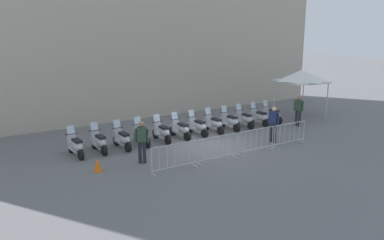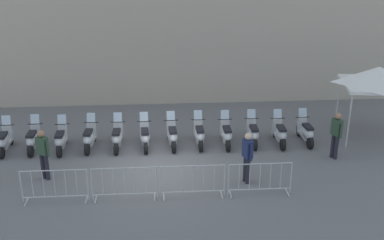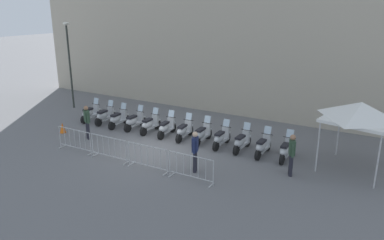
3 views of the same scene
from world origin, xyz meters
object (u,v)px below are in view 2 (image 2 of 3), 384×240
object	(u,v)px
motorcycle_7	(199,135)
motorcycle_8	(226,134)
barrier_segment_0	(55,186)
officer_near_row_end	(336,133)
motorcycle_2	(61,140)
officer_by_barriers	(247,155)
motorcycle_11	(306,132)
barrier_segment_1	(124,184)
motorcycle_1	(33,139)
motorcycle_10	(280,133)
barrier_segment_2	(193,182)
officer_mid_plaza	(43,152)
barrier_segment_3	(260,179)
motorcycle_6	(172,136)
motorcycle_5	(145,137)
canopy_tent	(378,77)
motorcycle_9	(253,133)
motorcycle_0	(4,141)
motorcycle_4	(117,137)
motorcycle_3	(89,138)

from	to	relation	value
motorcycle_7	motorcycle_8	world-z (taller)	same
barrier_segment_0	officer_near_row_end	bearing A→B (deg)	24.71
officer_near_row_end	motorcycle_2	bearing A→B (deg)	-177.00
motorcycle_7	officer_by_barriers	xyz separation A→B (m)	(1.80, -2.72, 0.53)
motorcycle_11	barrier_segment_1	xyz separation A→B (m)	(-5.93, -4.95, 0.07)
motorcycle_1	motorcycle_10	bearing A→B (deg)	10.12
motorcycle_2	barrier_segment_2	bearing A→B (deg)	-27.86
motorcycle_8	motorcycle_11	bearing A→B (deg)	10.79
motorcycle_10	officer_mid_plaza	distance (m)	8.69
officer_near_row_end	officer_by_barriers	xyz separation A→B (m)	(-3.14, -2.18, 0.00)
motorcycle_10	barrier_segment_3	bearing A→B (deg)	-102.41
barrier_segment_0	officer_mid_plaza	world-z (taller)	officer_mid_plaza
motorcycle_8	officer_near_row_end	bearing A→B (deg)	-9.91
motorcycle_6	barrier_segment_0	xyz separation A→B (m)	(-2.85, -4.40, 0.07)
motorcycle_2	motorcycle_6	distance (m)	4.15
motorcycle_1	barrier_segment_2	distance (m)	6.84
motorcycle_5	officer_by_barriers	world-z (taller)	officer_by_barriers
motorcycle_5	canopy_tent	world-z (taller)	canopy_tent
officer_mid_plaza	motorcycle_9	bearing A→B (deg)	27.89
motorcycle_10	barrier_segment_3	distance (m)	4.04
motorcycle_0	motorcycle_10	distance (m)	10.37
motorcycle_6	officer_near_row_end	world-z (taller)	officer_near_row_end
motorcycle_4	motorcycle_11	xyz separation A→B (m)	(7.14, 1.33, 0.00)
officer_near_row_end	motorcycle_6	bearing A→B (deg)	176.74
motorcycle_0	barrier_segment_2	bearing A→B (deg)	-18.53
motorcycle_6	barrier_segment_2	xyz separation A→B (m)	(1.19, -3.64, 0.07)
motorcycle_4	motorcycle_10	size ratio (longest dim) A/B	1.00
motorcycle_5	barrier_segment_1	size ratio (longest dim) A/B	0.88
motorcycle_0	motorcycle_10	bearing A→B (deg)	10.45
motorcycle_0	motorcycle_8	bearing A→B (deg)	10.69
motorcycle_8	barrier_segment_3	world-z (taller)	motorcycle_8
motorcycle_2	barrier_segment_2	world-z (taller)	motorcycle_2
motorcycle_8	motorcycle_9	world-z (taller)	same
barrier_segment_1	canopy_tent	distance (m)	10.54
motorcycle_5	barrier_segment_0	distance (m)	4.56
motorcycle_8	canopy_tent	world-z (taller)	canopy_tent
motorcycle_11	barrier_segment_2	size ratio (longest dim) A/B	0.88
motorcycle_0	motorcycle_5	size ratio (longest dim) A/B	1.00
motorcycle_11	officer_by_barriers	size ratio (longest dim) A/B	0.99
officer_mid_plaza	canopy_tent	world-z (taller)	canopy_tent
officer_by_barriers	officer_near_row_end	bearing A→B (deg)	34.79
motorcycle_8	officer_mid_plaza	size ratio (longest dim) A/B	0.99
motorcycle_1	barrier_segment_0	size ratio (longest dim) A/B	0.88
motorcycle_5	motorcycle_10	distance (m)	5.18
motorcycle_10	officer_by_barriers	bearing A→B (deg)	-111.60
motorcycle_2	motorcycle_5	bearing A→B (deg)	11.85
motorcycle_5	barrier_segment_2	distance (m)	4.07
officer_near_row_end	officer_mid_plaza	distance (m)	10.08
motorcycle_3	motorcycle_9	size ratio (longest dim) A/B	1.00
motorcycle_7	barrier_segment_0	distance (m)	6.01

